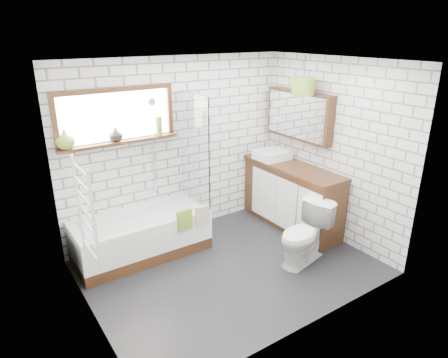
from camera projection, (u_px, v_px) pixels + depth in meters
floor at (230, 267)px, 5.04m from camera, size 3.40×2.60×0.01m
ceiling at (232, 61)px, 4.16m from camera, size 3.40×2.60×0.01m
wall_back at (178, 148)px, 5.61m from camera, size 3.40×0.01×2.50m
wall_front at (314, 215)px, 3.58m from camera, size 3.40×0.01×2.50m
wall_left at (80, 209)px, 3.70m from camera, size 0.01×2.60×2.50m
wall_right at (332, 151)px, 5.49m from camera, size 0.01×2.60×2.50m
window at (117, 117)px, 4.94m from camera, size 1.52×0.16×0.68m
towel_radiator at (86, 212)px, 3.75m from camera, size 0.06×0.52×1.00m
mirror_cabinet at (299, 115)px, 5.77m from camera, size 0.16×1.20×0.70m
shower_riser at (153, 146)px, 5.33m from camera, size 0.02×0.02×1.30m
bathtub at (141, 235)px, 5.24m from camera, size 1.72×0.76×0.56m
shower_screen at (195, 150)px, 5.32m from camera, size 0.02×0.72×1.50m
towel_green at (185, 220)px, 5.09m from camera, size 0.20×0.05×0.27m
towel_beige at (202, 215)px, 5.23m from camera, size 0.19×0.05×0.25m
vanity at (292, 196)px, 5.96m from camera, size 0.54×1.68×0.96m
basin at (272, 155)px, 6.06m from camera, size 0.47×0.41×0.14m
tap at (280, 149)px, 6.12m from camera, size 0.04×0.04×0.16m
toilet at (304, 234)px, 5.03m from camera, size 0.59×0.84×0.78m
vase_olive at (65, 141)px, 4.65m from camera, size 0.24×0.24×0.23m
vase_dark at (116, 136)px, 4.97m from camera, size 0.21×0.21×0.18m
bottle at (159, 127)px, 5.27m from camera, size 0.08×0.08×0.24m
pendant at (303, 86)px, 5.36m from camera, size 0.31×0.31×0.23m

